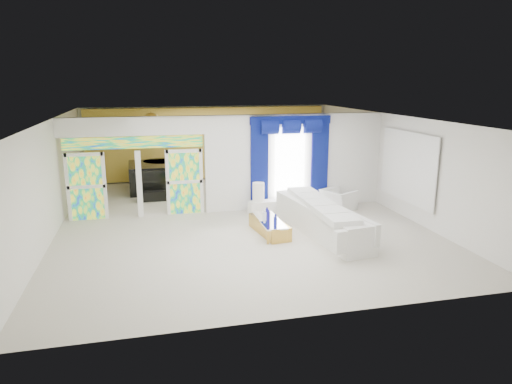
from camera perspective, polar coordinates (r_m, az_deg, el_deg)
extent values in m
plane|color=#B7AF9E|center=(13.77, -2.37, -3.37)|extent=(12.00, 12.00, 0.00)
cube|color=white|center=(14.90, 4.98, 3.83)|extent=(5.70, 0.18, 3.00)
cube|color=white|center=(13.99, -14.94, 7.85)|extent=(4.30, 0.18, 0.55)
cube|color=#994C3F|center=(14.36, -20.20, 0.63)|extent=(0.95, 0.04, 2.00)
cube|color=#994C3F|center=(14.29, -8.80, 1.26)|extent=(0.95, 0.04, 2.00)
cube|color=#994C3F|center=(14.05, -14.82, 5.93)|extent=(4.00, 0.05, 0.35)
cube|color=white|center=(14.74, 4.17, 3.54)|extent=(1.00, 0.02, 2.30)
cube|color=#0A044B|center=(14.45, 0.42, 3.17)|extent=(0.55, 0.10, 2.80)
cube|color=#0A044B|center=(15.04, 7.85, 3.46)|extent=(0.55, 0.10, 2.80)
cube|color=#0A044B|center=(14.53, 4.30, 8.85)|extent=(2.60, 0.12, 0.25)
cube|color=white|center=(14.27, 18.27, 2.96)|extent=(0.04, 2.70, 1.90)
cube|color=gold|center=(19.16, -5.83, 6.00)|extent=(9.70, 0.12, 2.90)
cube|color=silver|center=(12.53, 8.00, -3.41)|extent=(1.39, 4.09, 0.76)
cube|color=gold|center=(12.45, 1.65, -4.33)|extent=(0.78, 1.74, 0.37)
cube|color=white|center=(14.32, 1.47, -1.85)|extent=(1.24, 0.52, 0.40)
cylinder|color=white|center=(14.13, 0.31, 0.00)|extent=(0.36, 0.36, 0.58)
imported|color=silver|center=(14.98, 10.15, -0.92)|extent=(1.17, 1.23, 0.63)
cube|color=black|center=(17.68, -12.89, 1.82)|extent=(1.58, 2.05, 1.01)
cube|color=black|center=(16.19, -12.74, -0.51)|extent=(0.96, 0.39, 0.32)
cube|color=#AA8055|center=(15.70, -20.06, -0.70)|extent=(0.53, 0.48, 0.72)
sphere|color=gold|center=(16.39, -12.81, 8.50)|extent=(0.60, 0.60, 0.60)
cylinder|color=white|center=(12.65, 1.05, -2.81)|extent=(0.11, 0.11, 0.14)
cylinder|color=#18148D|center=(12.28, 1.55, -3.04)|extent=(0.08, 0.08, 0.26)
cylinder|color=#171490|center=(12.84, 1.36, -2.48)|extent=(0.08, 0.08, 0.18)
cylinder|color=#151C97|center=(11.91, 2.40, -3.60)|extent=(0.09, 0.09, 0.25)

